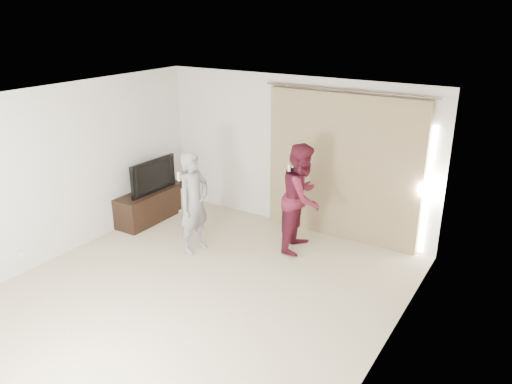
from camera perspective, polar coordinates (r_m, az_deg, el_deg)
floor at (r=6.92m, az=-6.73°, el=-11.43°), size 5.50×5.50×0.00m
wall_back at (r=8.52m, az=4.40°, el=4.47°), size 5.00×0.04×2.60m
wall_left at (r=8.07m, az=-21.24°, el=2.17°), size 0.04×5.50×2.60m
ceiling at (r=5.98m, az=-7.77°, el=10.26°), size 5.00×5.50×0.01m
curtain at (r=8.13m, az=9.87°, el=2.71°), size 2.80×0.11×2.46m
tv_console at (r=9.21m, az=-11.87°, el=-1.44°), size 0.49×1.42×0.55m
tv at (r=9.02m, az=-12.13°, el=1.91°), size 0.17×1.03×0.59m
scratching_post at (r=9.54m, az=-8.60°, el=-1.00°), size 0.34×0.34×0.46m
person_man at (r=7.72m, az=-7.12°, el=-1.25°), size 0.43×0.61×1.60m
person_woman at (r=7.75m, az=5.28°, el=-0.63°), size 0.75×0.91×1.72m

